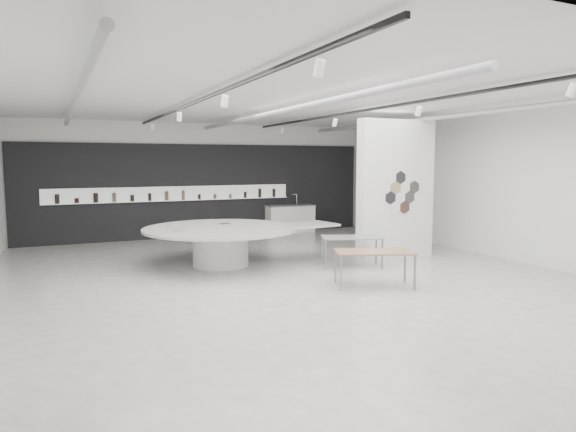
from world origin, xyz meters
name	(u,v)px	position (x,y,z in m)	size (l,w,h in m)	color
room	(287,183)	(-0.09, 0.00, 2.07)	(12.02, 14.02, 3.82)	beige
back_wall_display	(201,191)	(-0.08, 6.93, 1.54)	(11.80, 0.27, 3.10)	black
partition_column	(396,189)	(3.50, 1.00, 1.80)	(2.20, 0.38, 3.60)	white
display_island	(224,240)	(-0.91, 1.88, 0.62)	(5.09, 4.18, 0.95)	white
sample_table_wood	(374,254)	(1.20, -1.42, 0.67)	(1.73, 1.29, 0.73)	#896347
sample_table_stone	(352,239)	(1.83, 0.44, 0.67)	(1.58, 1.18, 0.73)	gray
kitchen_counter	(290,219)	(3.03, 6.50, 0.49)	(1.75, 0.74, 1.36)	white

